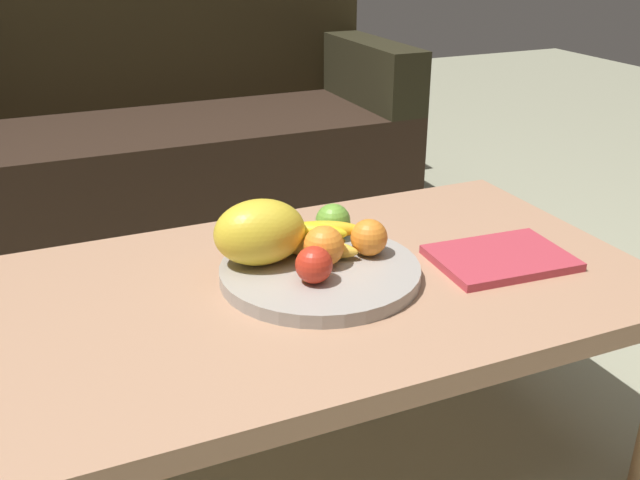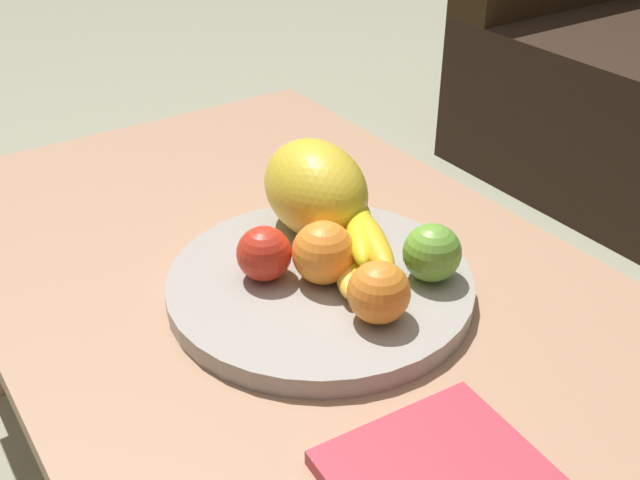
{
  "view_description": "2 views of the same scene",
  "coord_description": "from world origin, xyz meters",
  "px_view_note": "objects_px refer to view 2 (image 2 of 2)",
  "views": [
    {
      "loc": [
        -0.46,
        -1.05,
        1.01
      ],
      "look_at": [
        0.01,
        0.01,
        0.49
      ],
      "focal_mm": 40.27,
      "sensor_mm": 36.0,
      "label": 1
    },
    {
      "loc": [
        0.62,
        -0.4,
        0.95
      ],
      "look_at": [
        0.01,
        0.01,
        0.49
      ],
      "focal_mm": 42.53,
      "sensor_mm": 36.0,
      "label": 2
    }
  ],
  "objects_px": {
    "apple_left": "(432,253)",
    "banana_bunch": "(359,247)",
    "orange_front": "(379,292)",
    "apple_front": "(264,254)",
    "coffee_table": "(311,321)",
    "fruit_bowl": "(320,285)",
    "melon_large_front": "(315,188)",
    "orange_left": "(324,253)"
  },
  "relations": [
    {
      "from": "coffee_table",
      "to": "apple_front",
      "type": "distance_m",
      "value": 0.11
    },
    {
      "from": "apple_front",
      "to": "banana_bunch",
      "type": "xyz_separation_m",
      "value": [
        0.04,
        0.1,
        -0.0
      ]
    },
    {
      "from": "fruit_bowl",
      "to": "melon_large_front",
      "type": "relative_size",
      "value": 2.18
    },
    {
      "from": "fruit_bowl",
      "to": "banana_bunch",
      "type": "relative_size",
      "value": 2.03
    },
    {
      "from": "melon_large_front",
      "to": "apple_left",
      "type": "xyz_separation_m",
      "value": [
        0.17,
        0.05,
        -0.03
      ]
    },
    {
      "from": "orange_front",
      "to": "apple_front",
      "type": "height_order",
      "value": "orange_front"
    },
    {
      "from": "coffee_table",
      "to": "melon_large_front",
      "type": "distance_m",
      "value": 0.17
    },
    {
      "from": "fruit_bowl",
      "to": "apple_left",
      "type": "relative_size",
      "value": 5.29
    },
    {
      "from": "orange_front",
      "to": "orange_left",
      "type": "bearing_deg",
      "value": -175.65
    },
    {
      "from": "fruit_bowl",
      "to": "orange_front",
      "type": "distance_m",
      "value": 0.11
    },
    {
      "from": "orange_front",
      "to": "apple_left",
      "type": "xyz_separation_m",
      "value": [
        -0.03,
        0.1,
        -0.0
      ]
    },
    {
      "from": "orange_front",
      "to": "banana_bunch",
      "type": "height_order",
      "value": "orange_front"
    },
    {
      "from": "banana_bunch",
      "to": "apple_left",
      "type": "bearing_deg",
      "value": 40.89
    },
    {
      "from": "coffee_table",
      "to": "orange_left",
      "type": "bearing_deg",
      "value": 32.65
    },
    {
      "from": "fruit_bowl",
      "to": "orange_front",
      "type": "bearing_deg",
      "value": 4.05
    },
    {
      "from": "coffee_table",
      "to": "melon_large_front",
      "type": "bearing_deg",
      "value": 143.35
    },
    {
      "from": "fruit_bowl",
      "to": "apple_front",
      "type": "distance_m",
      "value": 0.08
    },
    {
      "from": "fruit_bowl",
      "to": "orange_left",
      "type": "xyz_separation_m",
      "value": [
        0.01,
        0.0,
        0.05
      ]
    },
    {
      "from": "apple_left",
      "to": "coffee_table",
      "type": "bearing_deg",
      "value": -124.98
    },
    {
      "from": "melon_large_front",
      "to": "fruit_bowl",
      "type": "bearing_deg",
      "value": -30.78
    },
    {
      "from": "orange_left",
      "to": "fruit_bowl",
      "type": "bearing_deg",
      "value": -179.7
    },
    {
      "from": "coffee_table",
      "to": "melon_large_front",
      "type": "xyz_separation_m",
      "value": [
        -0.09,
        0.06,
        0.13
      ]
    },
    {
      "from": "coffee_table",
      "to": "apple_front",
      "type": "relative_size",
      "value": 18.45
    },
    {
      "from": "apple_front",
      "to": "orange_front",
      "type": "bearing_deg",
      "value": 24.23
    },
    {
      "from": "orange_left",
      "to": "banana_bunch",
      "type": "distance_m",
      "value": 0.05
    },
    {
      "from": "orange_left",
      "to": "banana_bunch",
      "type": "xyz_separation_m",
      "value": [
        0.0,
        0.05,
        -0.01
      ]
    },
    {
      "from": "fruit_bowl",
      "to": "coffee_table",
      "type": "bearing_deg",
      "value": -126.33
    },
    {
      "from": "orange_left",
      "to": "apple_left",
      "type": "relative_size",
      "value": 1.08
    },
    {
      "from": "apple_left",
      "to": "banana_bunch",
      "type": "relative_size",
      "value": 0.38
    },
    {
      "from": "fruit_bowl",
      "to": "apple_left",
      "type": "xyz_separation_m",
      "value": [
        0.07,
        0.11,
        0.05
      ]
    },
    {
      "from": "orange_front",
      "to": "apple_front",
      "type": "relative_size",
      "value": 1.06
    },
    {
      "from": "coffee_table",
      "to": "banana_bunch",
      "type": "bearing_deg",
      "value": 75.48
    },
    {
      "from": "coffee_table",
      "to": "melon_large_front",
      "type": "relative_size",
      "value": 7.21
    },
    {
      "from": "fruit_bowl",
      "to": "melon_large_front",
      "type": "bearing_deg",
      "value": 149.22
    },
    {
      "from": "melon_large_front",
      "to": "banana_bunch",
      "type": "height_order",
      "value": "melon_large_front"
    },
    {
      "from": "coffee_table",
      "to": "melon_large_front",
      "type": "height_order",
      "value": "melon_large_front"
    },
    {
      "from": "fruit_bowl",
      "to": "apple_left",
      "type": "bearing_deg",
      "value": 55.14
    },
    {
      "from": "melon_large_front",
      "to": "apple_front",
      "type": "relative_size",
      "value": 2.56
    },
    {
      "from": "fruit_bowl",
      "to": "banana_bunch",
      "type": "height_order",
      "value": "banana_bunch"
    },
    {
      "from": "orange_front",
      "to": "banana_bunch",
      "type": "bearing_deg",
      "value": 155.56
    },
    {
      "from": "orange_front",
      "to": "apple_front",
      "type": "bearing_deg",
      "value": -155.77
    },
    {
      "from": "apple_left",
      "to": "apple_front",
      "type": "bearing_deg",
      "value": -124.19
    }
  ]
}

